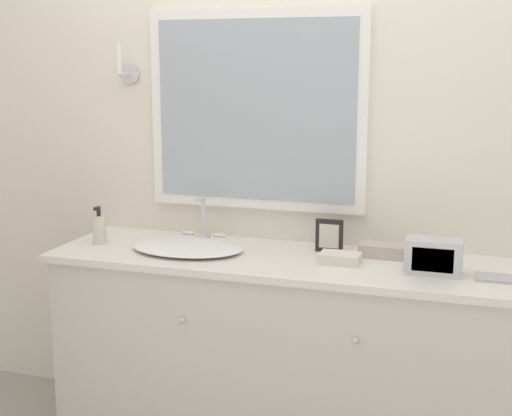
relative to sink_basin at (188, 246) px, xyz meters
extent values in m
cube|color=silver|center=(0.43, 0.34, 0.40)|extent=(8.00, 0.06, 2.55)
cube|color=white|center=(0.21, 0.29, 0.56)|extent=(0.99, 0.04, 0.87)
cube|color=#9EA8B2|center=(0.21, 0.27, 0.56)|extent=(0.90, 0.01, 0.78)
cylinder|color=silver|center=(-0.40, 0.30, 0.71)|extent=(0.09, 0.01, 0.09)
cylinder|color=silver|center=(-0.40, 0.25, 0.71)|extent=(0.02, 0.10, 0.02)
cylinder|color=white|center=(-0.40, 0.20, 0.78)|extent=(0.02, 0.02, 0.14)
cube|color=beige|center=(0.43, 0.02, -0.46)|extent=(1.91, 0.54, 0.83)
cube|color=silver|center=(0.43, 0.02, -0.03)|extent=(1.97, 0.57, 0.03)
sphere|color=silver|center=(0.08, -0.26, -0.23)|extent=(0.02, 0.02, 0.02)
sphere|color=silver|center=(0.77, -0.26, -0.23)|extent=(0.02, 0.02, 0.02)
ellipsoid|color=white|center=(0.00, -0.01, 0.00)|extent=(0.49, 0.33, 0.03)
cylinder|color=silver|center=(0.00, 0.18, 0.00)|extent=(0.06, 0.06, 0.03)
cylinder|color=silver|center=(0.00, 0.18, 0.09)|extent=(0.02, 0.02, 0.17)
cylinder|color=silver|center=(0.00, 0.14, 0.18)|extent=(0.02, 0.07, 0.02)
cylinder|color=white|center=(-0.07, 0.18, 0.01)|extent=(0.05, 0.02, 0.02)
cylinder|color=white|center=(0.08, 0.18, 0.01)|extent=(0.06, 0.02, 0.02)
cylinder|color=beige|center=(-0.42, -0.01, 0.04)|extent=(0.06, 0.06, 0.13)
cylinder|color=black|center=(-0.42, -0.01, 0.12)|extent=(0.02, 0.02, 0.03)
cube|color=black|center=(-0.42, -0.02, 0.14)|extent=(0.02, 0.03, 0.01)
cube|color=#BCBCC1|center=(1.02, -0.02, 0.05)|extent=(0.21, 0.12, 0.13)
cube|color=black|center=(1.02, -0.08, 0.05)|extent=(0.15, 0.01, 0.09)
cube|color=black|center=(0.58, 0.16, 0.05)|extent=(0.12, 0.01, 0.14)
cube|color=beige|center=(0.58, 0.15, 0.05)|extent=(0.08, 0.00, 0.10)
cube|color=silver|center=(0.66, 0.01, 0.00)|extent=(0.16, 0.11, 0.04)
cube|color=#B7A899|center=(0.80, 0.16, 0.01)|extent=(0.19, 0.11, 0.05)
cube|color=#ADADB2|center=(1.27, -0.03, -0.01)|extent=(0.18, 0.11, 0.01)
camera|label=1|loc=(1.18, -2.71, 0.77)|focal=50.00mm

